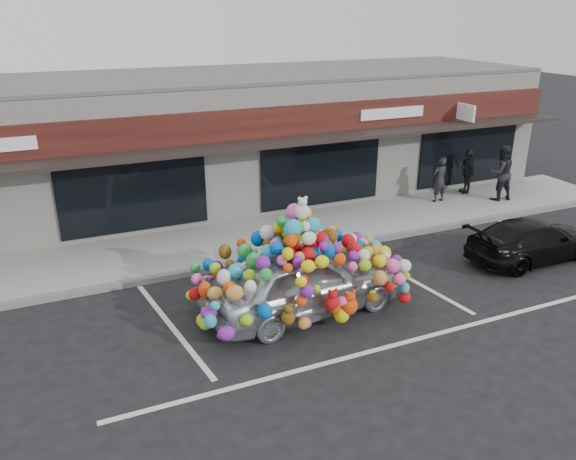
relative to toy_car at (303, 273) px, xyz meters
name	(u,v)px	position (x,y,z in m)	size (l,w,h in m)	color
ground	(310,302)	(0.35, 0.29, -0.94)	(90.00, 90.00, 0.00)	black
shop_building	(206,138)	(0.35, 8.73, 1.22)	(24.00, 7.20, 4.31)	silver
sidewalk	(251,239)	(0.35, 4.29, -0.86)	(26.00, 3.00, 0.15)	gray
kerb	(270,258)	(0.35, 2.79, -0.86)	(26.00, 0.18, 0.16)	slate
parking_stripe_left	(172,327)	(-2.85, 0.49, -0.93)	(0.12, 4.40, 0.01)	silver
parking_stripe_mid	(406,277)	(3.15, 0.49, -0.93)	(0.12, 4.40, 0.01)	silver
parking_stripe_right	(562,244)	(8.55, 0.49, -0.93)	(0.12, 4.40, 0.01)	silver
lane_line	(443,332)	(2.35, -2.01, -0.93)	(14.00, 0.12, 0.01)	silver
toy_car	(303,273)	(0.00, 0.00, 0.00)	(3.22, 4.91, 2.77)	#AFB6BA
black_sedan	(533,240)	(6.87, 0.07, -0.38)	(3.87, 1.57, 1.12)	black
pedestrian_a	(440,180)	(7.36, 4.74, -0.01)	(0.57, 0.37, 1.56)	black
pedestrian_b	(501,173)	(9.39, 4.08, 0.17)	(0.93, 0.73, 1.92)	black
pedestrian_c	(467,171)	(8.90, 5.17, 0.01)	(0.39, 0.93, 1.59)	#262329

